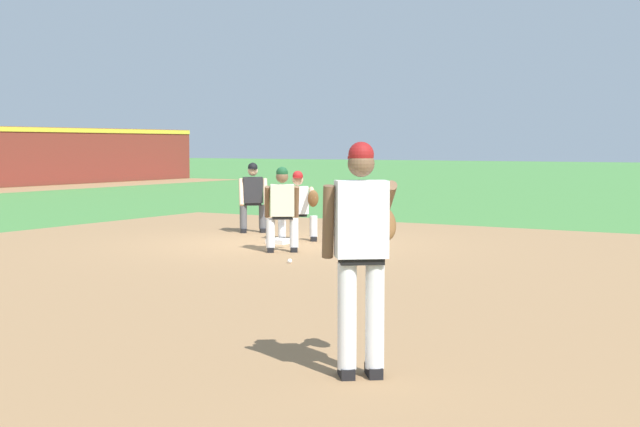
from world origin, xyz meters
name	(u,v)px	position (x,y,z in m)	size (l,w,h in m)	color
ground_plane	(280,244)	(0.00, 0.00, 0.00)	(160.00, 160.00, 0.00)	#47843D
infield_dirt_patch	(304,284)	(-3.80, -2.91, 0.00)	(18.00, 18.00, 0.01)	#9E754C
first_base_bag	(280,241)	(0.00, 0.00, 0.04)	(0.38, 0.38, 0.09)	white
baseball	(290,261)	(-2.20, -1.65, 0.04)	(0.07, 0.07, 0.07)	white
pitcher	(362,244)	(-7.56, -5.80, 1.06)	(0.85, 0.57, 1.86)	black
first_baseman	(299,203)	(0.51, -0.11, 0.73)	(0.80, 1.05, 1.34)	black
baserunner	(282,206)	(-1.07, -0.77, 0.79)	(0.65, 0.68, 1.46)	black
umpire	(253,195)	(1.44, 1.62, 0.79)	(0.66, 0.68, 1.46)	black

